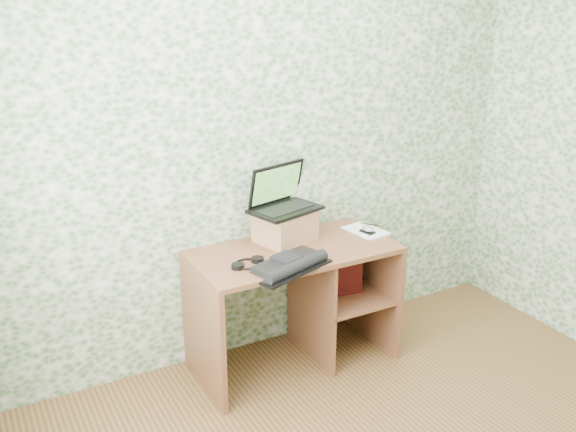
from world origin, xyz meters
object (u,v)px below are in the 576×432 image
riser (285,226)px  laptop (282,199)px  keyboard (291,264)px  desk (303,286)px  notepad (365,231)px

riser → laptop: size_ratio=0.69×
laptop → keyboard: (-0.16, -0.42, -0.23)m
desk → keyboard: 0.45m
laptop → notepad: size_ratio=1.70×
riser → notepad: size_ratio=1.17×
keyboard → riser: bearing=47.6°
desk → riser: bearing=116.7°
desk → riser: 0.39m
desk → laptop: bearing=110.2°
laptop → keyboard: 0.50m
desk → riser: (-0.06, 0.12, 0.36)m
desk → laptop: (-0.06, 0.16, 0.52)m
laptop → keyboard: bearing=-126.5°
laptop → desk: bearing=-85.0°
desk → laptop: size_ratio=2.62×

